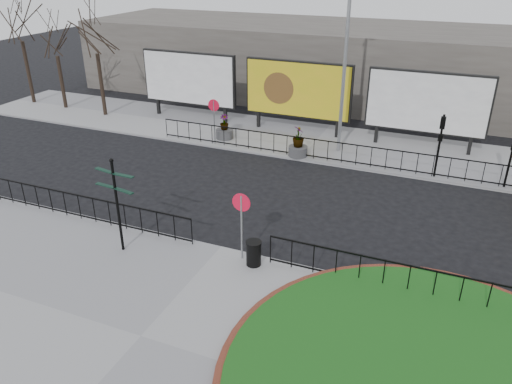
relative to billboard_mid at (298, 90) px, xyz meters
The scene contains 21 objects.
ground 13.31m from the billboard_mid, 83.40° to the right, with size 90.00×90.00×0.00m, color black.
pavement_near 18.21m from the billboard_mid, 85.23° to the right, with size 30.00×10.00×0.12m, color gray.
pavement_far 3.10m from the billboard_mid, 32.94° to the right, with size 44.00×6.00×0.12m, color gray.
railing_near_left 14.15m from the billboard_mid, 108.73° to the right, with size 10.00×0.10×1.10m, color black, non-canonical shape.
railing_near_right 15.62m from the billboard_mid, 58.92° to the right, with size 9.00×0.10×1.10m, color black, non-canonical shape.
railing_far 4.84m from the billboard_mid, 55.75° to the right, with size 18.00×0.10×1.10m, color black, non-canonical shape.
speed_sign_far 5.04m from the billboard_mid, 134.46° to the right, with size 0.64×0.07×2.47m.
speed_sign_near 13.62m from the billboard_mid, 79.41° to the right, with size 0.64×0.07×2.47m.
billboard_left 7.00m from the billboard_mid, behind, with size 6.20×0.31×4.10m.
billboard_mid is the anchor object (origin of this frame).
billboard_right 7.00m from the billboard_mid, ahead, with size 6.20×0.31×4.10m.
lamp_post 4.23m from the billboard_mid, 33.25° to the right, with size 0.74×0.18×9.23m.
signal_pole_a 8.80m from the billboard_mid, 24.42° to the right, with size 0.22×0.26×3.00m.
tree_left 12.63m from the billboard_mid, behind, with size 2.00×2.00×7.00m, color #2D2119, non-canonical shape.
tree_mid 16.05m from the billboard_mid, behind, with size 2.00×2.00×6.20m, color #2D2119, non-canonical shape.
tree_far 19.07m from the billboard_mid, behind, with size 2.00×2.00×7.50m, color #2D2119, non-canonical shape.
building_backdrop 9.15m from the billboard_mid, 80.57° to the left, with size 40.00×10.00×5.00m, color #605A54.
fingerpost_sign 14.57m from the billboard_mid, 96.40° to the right, with size 1.63×0.45×3.47m.
litter_bin 14.05m from the billboard_mid, 77.47° to the right, with size 0.54×0.54×0.89m.
planter_a 4.73m from the billboard_mid, 142.51° to the right, with size 0.98×0.98×1.37m.
planter_b 4.23m from the billboard_mid, 70.41° to the right, with size 0.98×0.98×1.59m.
Camera 1 is at (7.00, -13.57, 9.66)m, focal length 35.00 mm.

